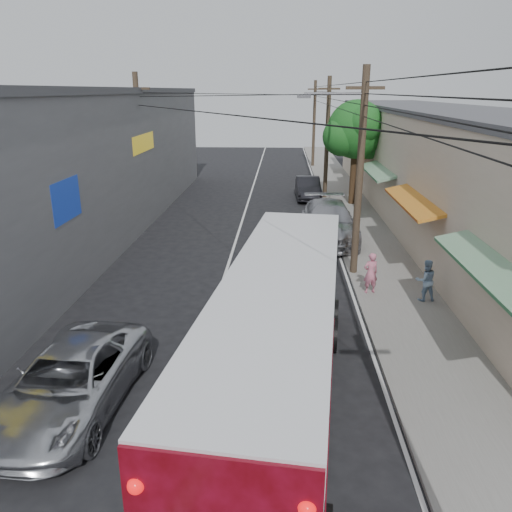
{
  "coord_description": "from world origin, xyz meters",
  "views": [
    {
      "loc": [
        2.25,
        -6.17,
        7.13
      ],
      "look_at": [
        1.44,
        9.32,
        1.95
      ],
      "focal_mm": 35.0,
      "sensor_mm": 36.0,
      "label": 1
    }
  ],
  "objects_px": {
    "parked_suv": "(329,222)",
    "parked_car_far": "(308,188)",
    "jeepney": "(70,380)",
    "pedestrian_far": "(426,280)",
    "parked_car_mid": "(325,214)",
    "coach_bus": "(280,338)",
    "pedestrian_near": "(371,273)"
  },
  "relations": [
    {
      "from": "parked_suv",
      "to": "parked_car_far",
      "type": "xyz_separation_m",
      "value": [
        -0.57,
        9.87,
        -0.18
      ]
    },
    {
      "from": "jeepney",
      "to": "parked_suv",
      "type": "bearing_deg",
      "value": 66.83
    },
    {
      "from": "parked_suv",
      "to": "jeepney",
      "type": "bearing_deg",
      "value": -116.89
    },
    {
      "from": "pedestrian_far",
      "to": "parked_car_mid",
      "type": "bearing_deg",
      "value": -83.52
    },
    {
      "from": "coach_bus",
      "to": "pedestrian_near",
      "type": "xyz_separation_m",
      "value": [
        3.23,
        6.75,
        -0.84
      ]
    },
    {
      "from": "coach_bus",
      "to": "jeepney",
      "type": "xyz_separation_m",
      "value": [
        -4.84,
        -0.47,
        -0.98
      ]
    },
    {
      "from": "parked_car_mid",
      "to": "pedestrian_far",
      "type": "bearing_deg",
      "value": -74.05
    },
    {
      "from": "coach_bus",
      "to": "pedestrian_near",
      "type": "height_order",
      "value": "coach_bus"
    },
    {
      "from": "jeepney",
      "to": "parked_car_far",
      "type": "bearing_deg",
      "value": 78.1
    },
    {
      "from": "jeepney",
      "to": "parked_suv",
      "type": "relative_size",
      "value": 0.84
    },
    {
      "from": "parked_car_far",
      "to": "pedestrian_near",
      "type": "distance_m",
      "value": 17.08
    },
    {
      "from": "coach_bus",
      "to": "pedestrian_near",
      "type": "relative_size",
      "value": 7.76
    },
    {
      "from": "parked_car_far",
      "to": "pedestrian_near",
      "type": "bearing_deg",
      "value": -86.71
    },
    {
      "from": "parked_suv",
      "to": "parked_car_mid",
      "type": "relative_size",
      "value": 1.35
    },
    {
      "from": "coach_bus",
      "to": "parked_car_mid",
      "type": "distance_m",
      "value": 16.1
    },
    {
      "from": "coach_bus",
      "to": "parked_car_far",
      "type": "relative_size",
      "value": 2.61
    },
    {
      "from": "parked_car_far",
      "to": "pedestrian_far",
      "type": "xyz_separation_m",
      "value": [
        3.25,
        -17.63,
        0.12
      ]
    },
    {
      "from": "parked_suv",
      "to": "pedestrian_near",
      "type": "relative_size",
      "value": 4.19
    },
    {
      "from": "pedestrian_far",
      "to": "coach_bus",
      "type": "bearing_deg",
      "value": 41.88
    },
    {
      "from": "coach_bus",
      "to": "parked_suv",
      "type": "height_order",
      "value": "coach_bus"
    },
    {
      "from": "parked_suv",
      "to": "pedestrian_near",
      "type": "xyz_separation_m",
      "value": [
        0.89,
        -7.15,
        -0.04
      ]
    },
    {
      "from": "parked_car_mid",
      "to": "parked_car_far",
      "type": "height_order",
      "value": "parked_car_mid"
    },
    {
      "from": "parked_suv",
      "to": "parked_car_mid",
      "type": "bearing_deg",
      "value": 89.63
    },
    {
      "from": "parked_car_far",
      "to": "pedestrian_far",
      "type": "height_order",
      "value": "pedestrian_far"
    },
    {
      "from": "parked_car_mid",
      "to": "parked_car_far",
      "type": "distance_m",
      "value": 7.89
    },
    {
      "from": "jeepney",
      "to": "pedestrian_near",
      "type": "distance_m",
      "value": 10.82
    },
    {
      "from": "parked_car_mid",
      "to": "pedestrian_far",
      "type": "distance_m",
      "value": 10.12
    },
    {
      "from": "coach_bus",
      "to": "pedestrian_near",
      "type": "bearing_deg",
      "value": 71.0
    },
    {
      "from": "coach_bus",
      "to": "jeepney",
      "type": "bearing_deg",
      "value": -167.92
    },
    {
      "from": "parked_car_far",
      "to": "pedestrian_far",
      "type": "distance_m",
      "value": 17.92
    },
    {
      "from": "parked_car_mid",
      "to": "pedestrian_far",
      "type": "height_order",
      "value": "pedestrian_far"
    },
    {
      "from": "parked_suv",
      "to": "pedestrian_far",
      "type": "bearing_deg",
      "value": -71.3
    }
  ]
}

